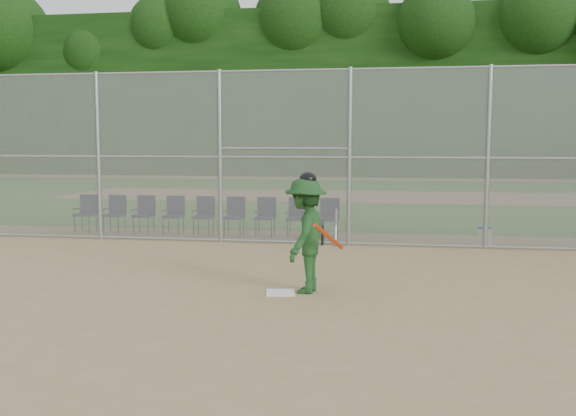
# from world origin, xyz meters

# --- Properties ---
(ground) EXTENTS (100.00, 100.00, 0.00)m
(ground) POSITION_xyz_m (0.00, 0.00, 0.00)
(ground) COLOR tan
(ground) RESTS_ON ground
(grass_strip) EXTENTS (100.00, 100.00, 0.00)m
(grass_strip) POSITION_xyz_m (0.00, 18.00, 0.01)
(grass_strip) COLOR #2F651E
(grass_strip) RESTS_ON ground
(dirt_patch_far) EXTENTS (24.00, 24.00, 0.00)m
(dirt_patch_far) POSITION_xyz_m (0.00, 18.00, 0.01)
(dirt_patch_far) COLOR tan
(dirt_patch_far) RESTS_ON ground
(backstop_fence) EXTENTS (16.09, 0.09, 4.00)m
(backstop_fence) POSITION_xyz_m (0.00, 5.00, 2.07)
(backstop_fence) COLOR gray
(backstop_fence) RESTS_ON ground
(treeline) EXTENTS (81.00, 60.00, 11.00)m
(treeline) POSITION_xyz_m (0.00, 20.00, 5.50)
(treeline) COLOR black
(treeline) RESTS_ON ground
(home_plate) EXTENTS (0.52, 0.52, 0.02)m
(home_plate) POSITION_xyz_m (0.25, 0.22, 0.01)
(home_plate) COLOR white
(home_plate) RESTS_ON ground
(batter_at_plate) EXTENTS (1.03, 1.39, 1.90)m
(batter_at_plate) POSITION_xyz_m (0.62, 0.37, 0.92)
(batter_at_plate) COLOR #1C481E
(batter_at_plate) RESTS_ON ground
(water_cooler) EXTENTS (0.35, 0.35, 0.44)m
(water_cooler) POSITION_xyz_m (4.05, 5.48, 0.23)
(water_cooler) COLOR white
(water_cooler) RESTS_ON ground
(spare_bats) EXTENTS (0.66, 0.33, 0.84)m
(spare_bats) POSITION_xyz_m (0.40, 5.01, 0.42)
(spare_bats) COLOR #D84C14
(spare_bats) RESTS_ON ground
(chair_0) EXTENTS (0.54, 0.52, 0.96)m
(chair_0) POSITION_xyz_m (-5.96, 6.13, 0.48)
(chair_0) COLOR #0F1237
(chair_0) RESTS_ON ground
(chair_1) EXTENTS (0.54, 0.52, 0.96)m
(chair_1) POSITION_xyz_m (-5.16, 6.13, 0.48)
(chair_1) COLOR #0F1237
(chair_1) RESTS_ON ground
(chair_2) EXTENTS (0.54, 0.52, 0.96)m
(chair_2) POSITION_xyz_m (-4.36, 6.13, 0.48)
(chair_2) COLOR #0F1237
(chair_2) RESTS_ON ground
(chair_3) EXTENTS (0.54, 0.52, 0.96)m
(chair_3) POSITION_xyz_m (-3.56, 6.13, 0.48)
(chair_3) COLOR #0F1237
(chair_3) RESTS_ON ground
(chair_4) EXTENTS (0.54, 0.52, 0.96)m
(chair_4) POSITION_xyz_m (-2.76, 6.13, 0.48)
(chair_4) COLOR #0F1237
(chair_4) RESTS_ON ground
(chair_5) EXTENTS (0.54, 0.52, 0.96)m
(chair_5) POSITION_xyz_m (-1.96, 6.13, 0.48)
(chair_5) COLOR #0F1237
(chair_5) RESTS_ON ground
(chair_6) EXTENTS (0.54, 0.52, 0.96)m
(chair_6) POSITION_xyz_m (-1.16, 6.13, 0.48)
(chair_6) COLOR #0F1237
(chair_6) RESTS_ON ground
(chair_7) EXTENTS (0.54, 0.52, 0.96)m
(chair_7) POSITION_xyz_m (-0.36, 6.13, 0.48)
(chair_7) COLOR #0F1237
(chair_7) RESTS_ON ground
(chair_8) EXTENTS (0.54, 0.52, 0.96)m
(chair_8) POSITION_xyz_m (0.44, 6.13, 0.48)
(chair_8) COLOR #0F1237
(chair_8) RESTS_ON ground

